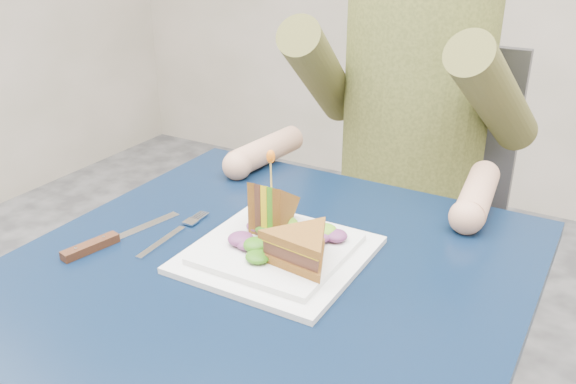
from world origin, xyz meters
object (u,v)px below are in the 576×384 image
Objects in this scene: fork at (172,235)px; sandwich_upright at (271,210)px; sandwich_flat at (301,248)px; chair at (418,198)px; table at (269,307)px; plate at (278,252)px; knife at (102,243)px; diner at (416,65)px.

sandwich_upright is at bearing 25.94° from fork.
chair is at bearing 94.36° from sandwich_flat.
chair is at bearing 90.00° from table.
plate is (0.00, -0.72, 0.20)m from chair.
sandwich_upright is at bearing 34.41° from knife.
diner is (-0.00, 0.63, 0.26)m from table.
sandwich_flat is (0.06, -0.74, 0.23)m from chair.
sandwich_flat reaches higher than table.
diner is at bearing -90.00° from chair.
sandwich_upright is 0.59× the size of knife.
sandwich_upright reaches higher than knife.
knife reaches higher than fork.
sandwich_upright is (-0.09, 0.07, 0.01)m from sandwich_flat.
sandwich_upright is 0.72× the size of fork.
chair is 3.58× the size of plate.
diner is 5.26× the size of sandwich_flat.
sandwich_upright is 0.17m from fork.
chair is at bearing 90.00° from diner.
diner reaches higher than sandwich_upright.
diner is 5.74× the size of sandwich_upright.
plate is 1.84× the size of sandwich_flat.
chair is at bearing 86.93° from sandwich_upright.
sandwich_upright is at bearing 143.03° from sandwich_flat.
knife is (-0.26, -0.11, -0.00)m from plate.
diner is (-0.00, -0.11, 0.37)m from chair.
knife is at bearing -133.06° from fork.
plate is (0.00, -0.61, -0.18)m from diner.
knife is (-0.23, -0.16, -0.05)m from sandwich_upright.
sandwich_upright is at bearing 117.52° from table.
chair reaches higher than knife.
table is 0.14m from sandwich_flat.
chair is 0.39m from diner.
table is 4.18× the size of fork.
sandwich_upright is at bearing -93.07° from chair.
sandwich_flat reaches higher than plate.
table is at bearing 179.40° from sandwich_flat.
fork is at bearing -179.35° from sandwich_flat.
sandwich_flat is at bearing -84.87° from diner.
diner is 0.69m from fork.
table is 0.81× the size of chair.
knife is (-0.08, -0.08, 0.00)m from fork.
chair is 0.78m from sandwich_flat.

